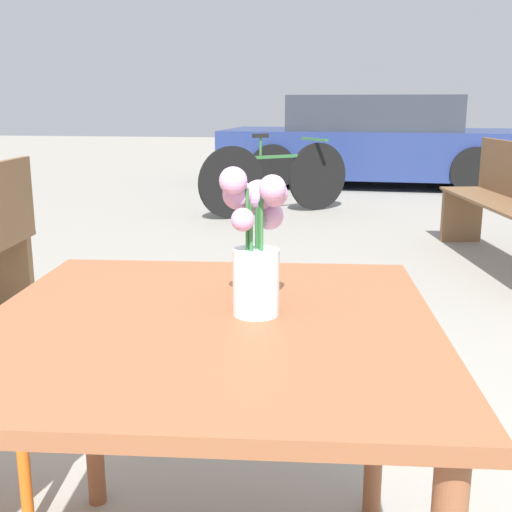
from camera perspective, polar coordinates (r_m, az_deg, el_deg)
table_front at (r=1.32m, az=-4.20°, el=-9.26°), size 0.98×1.00×0.71m
flower_vase at (r=1.27m, az=-0.01°, el=0.60°), size 0.13×0.13×0.30m
bicycle at (r=6.62m, az=1.83°, el=6.95°), size 1.39×1.13×0.82m
parked_car at (r=9.20m, az=10.37°, el=9.91°), size 4.15×1.96×1.22m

